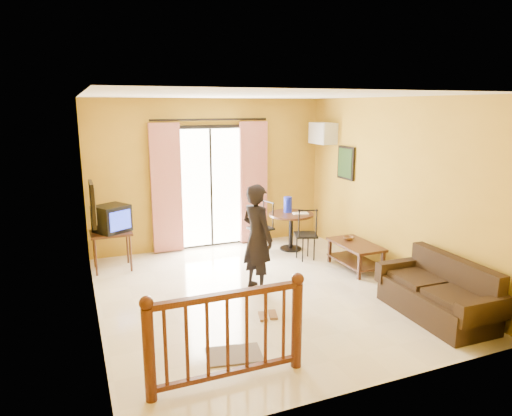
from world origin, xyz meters
name	(u,v)px	position (x,y,z in m)	size (l,w,h in m)	color
ground	(261,293)	(0.00, 0.00, 0.00)	(5.00, 5.00, 0.00)	beige
room_shell	(261,177)	(0.00, 0.00, 1.70)	(5.00, 5.00, 5.00)	white
balcony_door	(211,186)	(0.00, 2.43, 1.19)	(2.25, 0.14, 2.46)	black
tv_table	(111,236)	(-1.90, 1.85, 0.57)	(0.65, 0.54, 0.65)	black
television	(112,219)	(-1.87, 1.85, 0.87)	(0.65, 0.63, 0.44)	black
picture_left	(93,204)	(-2.22, -0.20, 1.55)	(0.05, 0.42, 0.52)	black
dining_table	(291,221)	(1.32, 1.70, 0.55)	(0.84, 0.84, 0.70)	black
water_jug	(288,205)	(1.31, 1.81, 0.85)	(0.16, 0.16, 0.29)	#121EAE
serving_tray	(300,213)	(1.47, 1.60, 0.71)	(0.28, 0.18, 0.02)	beige
dining_chairs	(282,255)	(1.02, 1.43, 0.00)	(1.06, 1.19, 0.95)	black
air_conditioner	(323,133)	(2.09, 1.95, 2.15)	(0.31, 0.60, 0.40)	silver
botanical_print	(346,163)	(2.22, 1.30, 1.65)	(0.05, 0.50, 0.60)	black
coffee_table	(355,252)	(1.85, 0.35, 0.30)	(0.55, 1.00, 0.44)	black
bowl	(348,238)	(1.85, 0.57, 0.47)	(0.17, 0.17, 0.05)	brown
sofa	(439,295)	(1.85, -1.54, 0.28)	(0.78, 1.61, 0.76)	black
standing_person	(257,238)	(0.01, 0.18, 0.79)	(0.58, 0.38, 1.58)	black
stair_balustrade	(227,330)	(-1.15, -1.90, 0.56)	(1.63, 0.13, 1.04)	#471E0F
doormat	(234,355)	(-0.93, -1.46, 0.01)	(0.60, 0.40, 0.02)	#63574F
sandals	(268,316)	(-0.21, -0.74, 0.01)	(0.31, 0.27, 0.03)	brown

